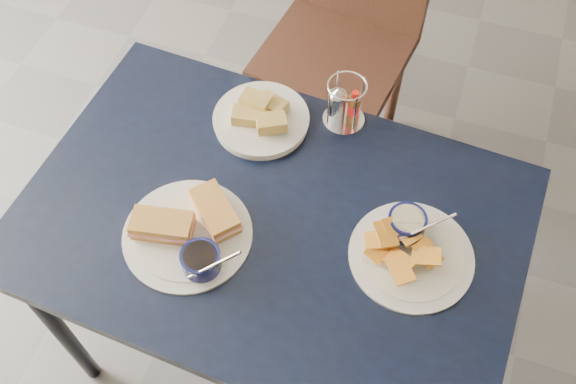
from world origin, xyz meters
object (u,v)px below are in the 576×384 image
(sandwich_plate, at_px, (190,232))
(chair_far, at_px, (343,18))
(dining_table, at_px, (271,232))
(plantain_plate, at_px, (409,245))
(bread_basket, at_px, (261,118))
(condiment_caddy, at_px, (343,105))

(sandwich_plate, bearing_deg, chair_far, 85.26)
(dining_table, distance_m, plantain_plate, 0.34)
(sandwich_plate, bearing_deg, bread_basket, 84.31)
(sandwich_plate, height_order, bread_basket, sandwich_plate)
(plantain_plate, relative_size, condiment_caddy, 2.11)
(chair_far, height_order, plantain_plate, chair_far)
(sandwich_plate, xyz_separation_m, bread_basket, (0.04, 0.37, -0.00))
(chair_far, distance_m, plantain_plate, 1.00)
(dining_table, xyz_separation_m, plantain_plate, (0.33, 0.03, 0.09))
(sandwich_plate, distance_m, bread_basket, 0.38)
(condiment_caddy, bearing_deg, sandwich_plate, -117.14)
(bread_basket, xyz_separation_m, condiment_caddy, (0.20, 0.08, 0.03))
(bread_basket, bearing_deg, dining_table, -65.63)
(dining_table, xyz_separation_m, bread_basket, (-0.12, 0.27, 0.09))
(plantain_plate, bearing_deg, dining_table, -175.62)
(dining_table, height_order, chair_far, chair_far)
(plantain_plate, bearing_deg, condiment_caddy, 127.93)
(plantain_plate, xyz_separation_m, bread_basket, (-0.45, 0.24, 0.00))
(plantain_plate, distance_m, condiment_caddy, 0.41)
(plantain_plate, height_order, bread_basket, plantain_plate)
(dining_table, distance_m, sandwich_plate, 0.21)
(dining_table, distance_m, bread_basket, 0.30)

